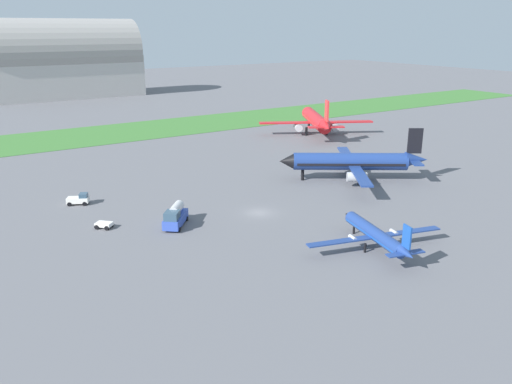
{
  "coord_description": "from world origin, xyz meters",
  "views": [
    {
      "loc": [
        -43.72,
        -66.55,
        29.13
      ],
      "look_at": [
        0.5,
        1.77,
        3.0
      ],
      "focal_mm": 36.19,
      "sensor_mm": 36.0,
      "label": 1
    }
  ],
  "objects_px": {
    "airplane_parked_jet_far": "(316,120)",
    "pushback_tug_by_runway": "(79,199)",
    "airplane_foreground_turboprop": "(376,234)",
    "baggage_cart_near_gate": "(104,225)",
    "airplane_midfield_jet": "(353,162)",
    "fuel_truck_midfield": "(175,216)"
  },
  "relations": [
    {
      "from": "airplane_parked_jet_far",
      "to": "baggage_cart_near_gate",
      "type": "bearing_deg",
      "value": 145.64
    },
    {
      "from": "airplane_parked_jet_far",
      "to": "airplane_midfield_jet",
      "type": "bearing_deg",
      "value": 177.69
    },
    {
      "from": "airplane_parked_jet_far",
      "to": "airplane_midfield_jet",
      "type": "relative_size",
      "value": 1.14
    },
    {
      "from": "airplane_midfield_jet",
      "to": "baggage_cart_near_gate",
      "type": "bearing_deg",
      "value": 32.01
    },
    {
      "from": "airplane_parked_jet_far",
      "to": "airplane_midfield_jet",
      "type": "xyz_separation_m",
      "value": [
        -22.98,
        -39.51,
        -0.32
      ]
    },
    {
      "from": "airplane_midfield_jet",
      "to": "fuel_truck_midfield",
      "type": "xyz_separation_m",
      "value": [
        -39.8,
        -3.61,
        -2.2
      ]
    },
    {
      "from": "airplane_midfield_jet",
      "to": "airplane_parked_jet_far",
      "type": "bearing_deg",
      "value": -86.47
    },
    {
      "from": "pushback_tug_by_runway",
      "to": "baggage_cart_near_gate",
      "type": "bearing_deg",
      "value": -61.58
    },
    {
      "from": "baggage_cart_near_gate",
      "to": "airplane_foreground_turboprop",
      "type": "bearing_deg",
      "value": 2.22
    },
    {
      "from": "airplane_midfield_jet",
      "to": "baggage_cart_near_gate",
      "type": "relative_size",
      "value": 8.86
    },
    {
      "from": "baggage_cart_near_gate",
      "to": "fuel_truck_midfield",
      "type": "relative_size",
      "value": 0.45
    },
    {
      "from": "airplane_midfield_jet",
      "to": "pushback_tug_by_runway",
      "type": "bearing_deg",
      "value": 17.14
    },
    {
      "from": "airplane_parked_jet_far",
      "to": "fuel_truck_midfield",
      "type": "bearing_deg",
      "value": 152.36
    },
    {
      "from": "airplane_foreground_turboprop",
      "to": "pushback_tug_by_runway",
      "type": "height_order",
      "value": "airplane_foreground_turboprop"
    },
    {
      "from": "airplane_parked_jet_far",
      "to": "baggage_cart_near_gate",
      "type": "relative_size",
      "value": 10.07
    },
    {
      "from": "airplane_midfield_jet",
      "to": "fuel_truck_midfield",
      "type": "bearing_deg",
      "value": 38.9
    },
    {
      "from": "baggage_cart_near_gate",
      "to": "pushback_tug_by_runway",
      "type": "distance_m",
      "value": 13.26
    },
    {
      "from": "airplane_foreground_turboprop",
      "to": "fuel_truck_midfield",
      "type": "xyz_separation_m",
      "value": [
        -19.34,
        22.81,
        -0.63
      ]
    },
    {
      "from": "airplane_foreground_turboprop",
      "to": "baggage_cart_near_gate",
      "type": "xyz_separation_m",
      "value": [
        -28.81,
        27.89,
        -1.64
      ]
    },
    {
      "from": "airplane_foreground_turboprop",
      "to": "airplane_parked_jet_far",
      "type": "height_order",
      "value": "airplane_parked_jet_far"
    },
    {
      "from": "airplane_foreground_turboprop",
      "to": "baggage_cart_near_gate",
      "type": "height_order",
      "value": "airplane_foreground_turboprop"
    },
    {
      "from": "airplane_parked_jet_far",
      "to": "pushback_tug_by_runway",
      "type": "bearing_deg",
      "value": 136.76
    }
  ]
}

